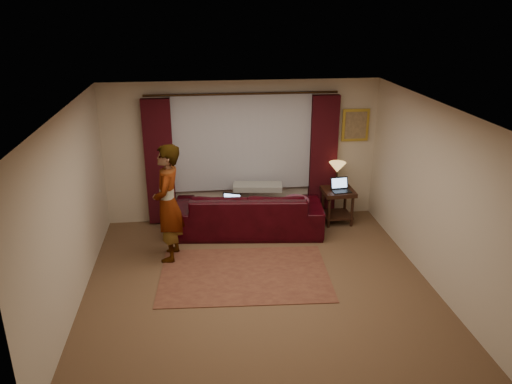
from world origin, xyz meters
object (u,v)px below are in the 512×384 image
at_px(sofa, 248,204).
at_px(person, 168,204).
at_px(laptop_sofa, 230,203).
at_px(laptop_table, 342,185).
at_px(tiffany_lamp, 337,175).
at_px(end_table, 337,206).

distance_m(sofa, person, 1.64).
xyz_separation_m(laptop_sofa, person, (-1.00, -0.66, 0.30)).
distance_m(laptop_table, person, 3.20).
bearing_deg(laptop_table, tiffany_lamp, 97.62).
bearing_deg(laptop_table, sofa, 178.77).
distance_m(laptop_sofa, tiffany_lamp, 2.08).
relative_size(sofa, person, 1.38).
bearing_deg(end_table, laptop_sofa, -169.26).
relative_size(sofa, laptop_table, 7.32).
xyz_separation_m(sofa, person, (-1.34, -0.83, 0.42)).
distance_m(laptop_sofa, laptop_table, 2.08).
bearing_deg(laptop_sofa, tiffany_lamp, 35.32).
bearing_deg(laptop_sofa, laptop_table, 29.85).
height_order(tiffany_lamp, person, person).
xyz_separation_m(laptop_sofa, laptop_table, (2.05, 0.28, 0.12)).
bearing_deg(tiffany_lamp, person, -159.34).
distance_m(laptop_sofa, end_table, 2.09).
relative_size(sofa, tiffany_lamp, 5.28).
height_order(end_table, tiffany_lamp, tiffany_lamp).
bearing_deg(laptop_sofa, sofa, 49.26).
xyz_separation_m(sofa, laptop_sofa, (-0.34, -0.18, 0.12)).
bearing_deg(sofa, laptop_table, -170.39).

